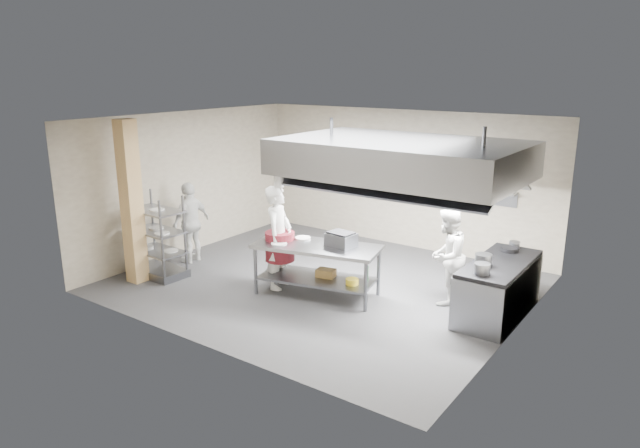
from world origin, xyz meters
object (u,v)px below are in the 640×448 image
Objects in this scene: pass_rack at (157,235)px; chef_head at (279,237)px; chef_line at (447,256)px; island at (317,270)px; griddle at (341,240)px; chef_plating at (191,222)px; cooking_range at (498,290)px; stockpot at (483,260)px.

pass_rack is 0.85× the size of chef_head.
island is at bearing -64.32° from chef_line.
griddle is (3.40, 1.15, 0.23)m from pass_rack.
chef_line is 5.20m from chef_plating.
cooking_range is at bearing 95.92° from chef_plating.
cooking_range is (2.86, 1.00, -0.04)m from island.
island is at bearing 20.22° from pass_rack.
island is at bearing -147.35° from griddle.
chef_plating is at bearing -170.31° from cooking_range.
island is 0.92m from chef_head.
chef_plating reaches higher than cooking_range.
chef_plating is at bearing 166.87° from island.
griddle is at bearing -167.96° from stockpot.
chef_plating reaches higher than island.
stockpot is (-0.17, -0.32, 0.57)m from cooking_range.
chef_plating is 5.87m from stockpot.
chef_head is 3.55m from stockpot.
chef_plating is 3.52m from griddle.
chef_line is at bearing 97.33° from chef_plating.
chef_line is at bearing 23.81° from pass_rack.
chef_head is 7.24× the size of stockpot.
pass_rack is 3.59m from griddle.
island is 3.19m from pass_rack.
stockpot is (5.82, 0.70, 0.16)m from chef_plating.
cooking_range is 3.83m from chef_head.
chef_line reaches higher than griddle.
chef_head is at bearing 23.84° from pass_rack.
pass_rack is 2.41m from chef_head.
stockpot reaches higher than island.
chef_head reaches higher than stockpot.
griddle is (0.37, 0.19, 0.57)m from island.
chef_plating reaches higher than stockpot.
stockpot is at bearing 93.12° from chef_plating.
chef_head is 2.36m from chef_plating.
chef_head is at bearing 172.95° from island.
chef_plating is at bearing -170.54° from griddle.
cooking_range is at bearing 90.63° from chef_line.
chef_line is 6.38× the size of stockpot.
pass_rack is 0.96× the size of chef_plating.
chef_head is (-3.64, -1.09, 0.51)m from cooking_range.
chef_plating is (-5.99, -1.02, 0.41)m from cooking_range.
pass_rack reaches higher than island.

